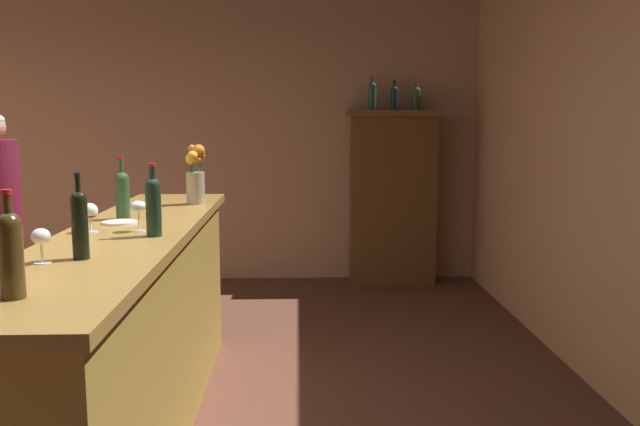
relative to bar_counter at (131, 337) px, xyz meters
The scene contains 15 objects.
wall_back 3.51m from the bar_counter, 96.17° to the left, with size 6.00×0.12×2.75m, color tan.
bar_counter is the anchor object (origin of this frame).
display_cabinet 3.58m from the bar_counter, 60.93° to the left, with size 0.88×0.37×1.67m.
wine_bottle_riesling 0.71m from the bar_counter, 42.08° to the right, with size 0.07×0.07×0.33m.
wine_bottle_chardonnay 1.36m from the bar_counter, 91.39° to the right, with size 0.07×0.07×0.33m.
wine_bottle_pinot 0.92m from the bar_counter, 90.49° to the right, with size 0.06×0.06×0.33m.
wine_bottle_syrah 0.78m from the bar_counter, 106.39° to the left, with size 0.07×0.07×0.33m.
wine_glass_front 0.65m from the bar_counter, 13.05° to the right, with size 0.08×0.08×0.15m.
wine_glass_mid 0.64m from the bar_counter, 167.21° to the right, with size 0.07×0.07×0.14m.
wine_glass_rear 0.95m from the bar_counter, 100.20° to the right, with size 0.07×0.07×0.13m.
flower_arrangement 1.22m from the bar_counter, 79.28° to the left, with size 0.12×0.14×0.37m.
cheese_plate 0.58m from the bar_counter, 111.85° to the left, with size 0.17×0.17×0.01m, color white.
display_bottle_left 3.70m from the bar_counter, 63.92° to the left, with size 0.08×0.08×0.32m.
display_bottle_midleft 3.78m from the bar_counter, 60.90° to the left, with size 0.07×0.07×0.28m.
display_bottle_center 3.88m from the bar_counter, 58.05° to the left, with size 0.08×0.08×0.27m.
Camera 1 is at (1.19, -2.96, 1.60)m, focal length 36.63 mm.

